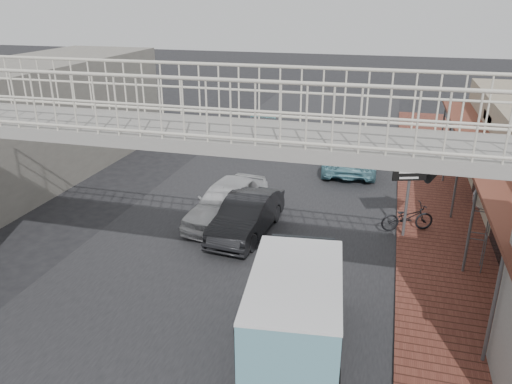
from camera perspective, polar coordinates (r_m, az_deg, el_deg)
The scene contains 14 objects.
ground at distance 15.68m, azimuth -3.04°, elevation -7.74°, with size 120.00×120.00×0.00m, color black.
road_strip at distance 15.68m, azimuth -3.04°, elevation -7.72°, with size 10.00×60.00×0.01m, color black.
sidewalk at distance 17.81m, azimuth 20.59°, elevation -5.25°, with size 3.00×40.00×0.10m, color brown.
footbridge at distance 10.93m, azimuth -9.88°, elevation -2.98°, with size 16.40×2.40×6.34m.
building_far_left at distance 24.96m, azimuth -23.51°, elevation 7.82°, with size 5.00×14.00×5.00m, color gray.
white_hatchback at distance 17.97m, azimuth -3.29°, elevation -1.08°, with size 1.80×4.47×1.52m, color silver.
dark_sedan at distance 17.01m, azimuth -1.08°, elevation -2.69°, with size 1.44×4.14×1.36m, color black.
angkot_curb at distance 23.99m, azimuth 10.70°, elevation 4.31°, with size 2.36×5.12×1.42m, color #69A7B7.
angkot_far at distance 27.51m, azimuth -0.45°, elevation 6.68°, with size 1.73×4.25×1.23m, color #68AFB4.
angkot_van at distance 11.28m, azimuth 4.55°, elevation -12.40°, with size 2.44×4.58×2.16m.
motorcycle_near at distance 17.88m, azimuth 16.90°, elevation -2.77°, with size 0.64×1.83×0.96m, color black.
motorcycle_far at distance 26.54m, azimuth 16.71°, elevation 5.12°, with size 0.45×1.59×0.95m, color black.
street_clock at distance 15.47m, azimuth 24.57°, elevation -1.08°, with size 0.64×0.54×2.56m.
arrow_sign at distance 17.02m, azimuth 19.60°, elevation 2.58°, with size 1.79×1.20×2.96m.
Camera 1 is at (4.38, -12.97, 7.65)m, focal length 35.00 mm.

